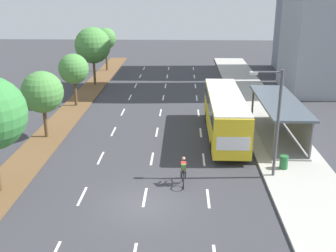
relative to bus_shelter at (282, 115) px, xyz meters
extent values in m
plane|color=#38383D|center=(-9.53, -10.44, -1.87)|extent=(140.00, 140.00, 0.00)
cube|color=brown|center=(-17.83, 9.56, -1.81)|extent=(2.60, 52.00, 0.12)
cube|color=#ADAAA3|center=(-0.28, 9.56, -1.79)|extent=(4.50, 52.00, 0.15)
cube|color=white|center=(-13.03, -9.58, -1.86)|extent=(0.14, 2.12, 0.01)
cube|color=white|center=(-13.03, -4.29, -1.86)|extent=(0.14, 2.12, 0.01)
cube|color=white|center=(-13.03, 1.01, -1.86)|extent=(0.14, 2.12, 0.01)
cube|color=white|center=(-13.03, 6.30, -1.86)|extent=(0.14, 2.12, 0.01)
cube|color=white|center=(-13.03, 11.60, -1.86)|extent=(0.14, 2.12, 0.01)
cube|color=white|center=(-13.03, 16.89, -1.86)|extent=(0.14, 2.12, 0.01)
cube|color=white|center=(-13.03, 22.19, -1.86)|extent=(0.14, 2.12, 0.01)
cube|color=white|center=(-13.03, 27.48, -1.86)|extent=(0.14, 2.12, 0.01)
cube|color=white|center=(-9.53, -9.58, -1.86)|extent=(0.14, 2.12, 0.01)
cube|color=white|center=(-9.53, -4.29, -1.86)|extent=(0.14, 2.12, 0.01)
cube|color=white|center=(-9.53, 1.01, -1.86)|extent=(0.14, 2.12, 0.01)
cube|color=white|center=(-9.53, 6.30, -1.86)|extent=(0.14, 2.12, 0.01)
cube|color=white|center=(-9.53, 11.60, -1.86)|extent=(0.14, 2.12, 0.01)
cube|color=white|center=(-9.53, 16.89, -1.86)|extent=(0.14, 2.12, 0.01)
cube|color=white|center=(-9.53, 22.19, -1.86)|extent=(0.14, 2.12, 0.01)
cube|color=white|center=(-9.53, 27.48, -1.86)|extent=(0.14, 2.12, 0.01)
cube|color=white|center=(-6.03, -9.58, -1.86)|extent=(0.14, 2.12, 0.01)
cube|color=white|center=(-6.03, -4.29, -1.86)|extent=(0.14, 2.12, 0.01)
cube|color=white|center=(-6.03, 1.01, -1.86)|extent=(0.14, 2.12, 0.01)
cube|color=white|center=(-6.03, 6.30, -1.86)|extent=(0.14, 2.12, 0.01)
cube|color=white|center=(-6.03, 11.60, -1.86)|extent=(0.14, 2.12, 0.01)
cube|color=white|center=(-6.03, 16.89, -1.86)|extent=(0.14, 2.12, 0.01)
cube|color=white|center=(-6.03, 22.19, -1.86)|extent=(0.14, 2.12, 0.01)
cube|color=white|center=(-6.03, 27.48, -1.86)|extent=(0.14, 2.12, 0.01)
cube|color=gray|center=(-0.28, 0.00, -1.67)|extent=(2.60, 9.39, 0.10)
cylinder|color=#56565B|center=(-1.46, -4.45, -0.32)|extent=(0.16, 0.16, 2.60)
cylinder|color=#56565B|center=(-1.46, 4.45, -0.32)|extent=(0.16, 0.16, 2.60)
cylinder|color=#56565B|center=(0.90, -4.45, -0.32)|extent=(0.16, 0.16, 2.60)
cylinder|color=#56565B|center=(0.90, 4.45, -0.32)|extent=(0.16, 0.16, 2.60)
cube|color=gray|center=(0.96, 0.00, -0.32)|extent=(0.10, 8.92, 2.34)
cube|color=#4C5660|center=(-0.28, 0.00, 1.06)|extent=(2.90, 9.79, 0.16)
cube|color=yellow|center=(-4.28, 0.12, -0.02)|extent=(2.50, 11.20, 2.80)
cube|color=#2D3D4C|center=(-4.28, 0.12, 0.83)|extent=(2.54, 10.30, 0.90)
cube|color=silver|center=(-4.28, 0.12, 1.44)|extent=(2.45, 10.98, 0.12)
cube|color=#2D3D4C|center=(-4.28, 5.74, 0.33)|extent=(2.25, 0.06, 1.54)
cube|color=white|center=(-4.28, -5.50, -0.22)|extent=(2.12, 0.04, 0.90)
cylinder|color=black|center=(-5.38, 3.59, -1.37)|extent=(0.30, 1.00, 1.00)
cylinder|color=black|center=(-3.18, 3.59, -1.37)|extent=(0.30, 1.00, 1.00)
cylinder|color=black|center=(-5.38, -3.35, -1.37)|extent=(0.30, 1.00, 1.00)
cylinder|color=black|center=(-3.18, -3.35, -1.37)|extent=(0.30, 1.00, 1.00)
torus|color=black|center=(-7.40, -7.39, -1.51)|extent=(0.06, 0.72, 0.72)
torus|color=black|center=(-7.40, -8.49, -1.51)|extent=(0.06, 0.72, 0.72)
cylinder|color=black|center=(-7.40, -7.94, -1.23)|extent=(0.05, 0.93, 0.05)
cylinder|color=black|center=(-7.40, -8.04, -1.41)|extent=(0.05, 0.57, 0.42)
cylinder|color=black|center=(-7.40, -8.14, -1.21)|extent=(0.04, 0.04, 0.40)
cube|color=black|center=(-7.40, -8.14, -1.01)|extent=(0.12, 0.24, 0.06)
cylinder|color=black|center=(-7.40, -7.44, -0.96)|extent=(0.46, 0.04, 0.04)
cube|color=red|center=(-7.40, -7.96, -0.68)|extent=(0.30, 0.36, 0.59)
cube|color=#4C893D|center=(-7.40, -8.12, -0.66)|extent=(0.26, 0.26, 0.42)
sphere|color=tan|center=(-7.40, -7.84, -0.26)|extent=(0.20, 0.20, 0.20)
cylinder|color=#23232D|center=(-7.52, -7.99, -1.08)|extent=(0.12, 0.42, 0.25)
cylinder|color=#23232D|center=(-7.52, -7.82, -1.34)|extent=(0.10, 0.17, 0.41)
cylinder|color=#23232D|center=(-7.28, -7.99, -1.08)|extent=(0.12, 0.42, 0.25)
cylinder|color=#23232D|center=(-7.28, -7.82, -1.34)|extent=(0.10, 0.17, 0.41)
cylinder|color=red|center=(-7.57, -7.74, -0.63)|extent=(0.09, 0.47, 0.28)
cylinder|color=red|center=(-7.23, -7.74, -0.63)|extent=(0.09, 0.47, 0.28)
cylinder|color=brown|center=(-17.90, -0.61, -0.58)|extent=(0.28, 0.28, 2.34)
sphere|color=#4C8E42|center=(-17.90, -0.61, 1.76)|extent=(3.11, 3.11, 3.11)
cylinder|color=brown|center=(-17.81, 8.04, -0.50)|extent=(0.28, 0.28, 2.50)
sphere|color=#4C8E42|center=(-17.81, 8.04, 1.81)|extent=(2.83, 2.83, 2.83)
cylinder|color=brown|center=(-17.78, 16.69, -0.23)|extent=(0.28, 0.28, 3.04)
sphere|color=#4C8E42|center=(-17.78, 16.69, 2.82)|extent=(4.08, 4.08, 4.08)
cylinder|color=brown|center=(-17.92, 25.34, -0.12)|extent=(0.28, 0.28, 3.25)
sphere|color=#4C8E42|center=(-17.92, 25.34, 2.56)|extent=(2.82, 2.82, 2.82)
cylinder|color=#4C4C51|center=(-1.93, -6.81, 1.53)|extent=(0.18, 0.18, 6.50)
cylinder|color=#4C4C51|center=(-2.73, -6.81, 4.63)|extent=(1.60, 0.12, 0.12)
cube|color=silver|center=(-3.53, -6.81, 4.56)|extent=(0.44, 0.24, 0.16)
cylinder|color=#286B38|center=(-1.08, -5.82, -1.29)|extent=(0.52, 0.52, 0.85)
camera|label=1|loc=(-7.50, -29.43, 9.20)|focal=43.37mm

